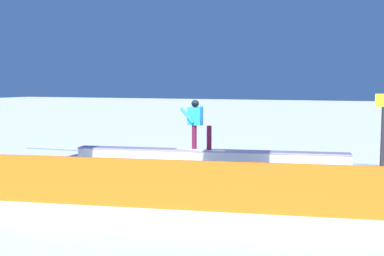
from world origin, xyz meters
The scene contains 5 objects.
ground_plane centered at (0.00, 0.00, 0.00)m, with size 120.00×120.00×0.00m, color white.
grind_box centered at (0.00, 0.00, 0.27)m, with size 7.78×2.03×0.60m.
snowboarder centered at (0.34, 0.04, 1.38)m, with size 1.48×0.42×1.43m.
safety_fence centered at (0.00, 4.33, 0.50)m, with size 12.28×0.06×0.99m, color orange.
trail_marker centered at (-4.60, 0.79, 1.20)m, with size 0.40×0.10×2.25m.
Camera 1 is at (-4.50, 12.31, 2.47)m, focal length 43.13 mm.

